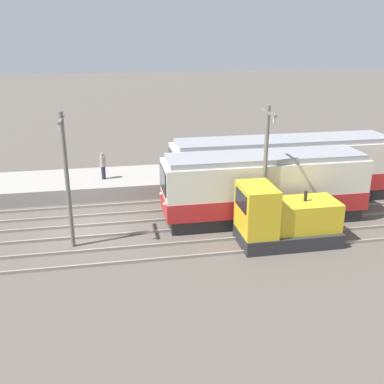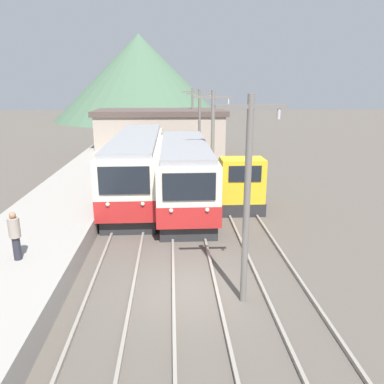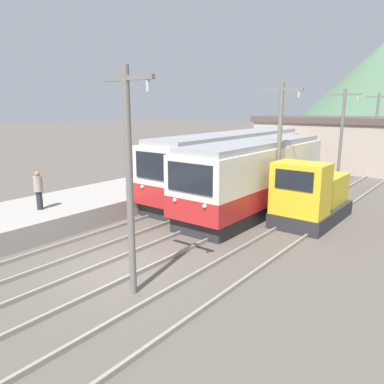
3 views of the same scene
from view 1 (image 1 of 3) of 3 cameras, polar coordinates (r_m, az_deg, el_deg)
name	(u,v)px [view 1 (image 1 of 3)]	position (r m, az deg, el deg)	size (l,w,h in m)	color
ground_plane	(89,230)	(23.88, -12.91, -4.78)	(200.00, 200.00, 0.00)	#564F47
platform_left	(91,184)	(29.55, -12.66, 0.95)	(4.50, 54.00, 0.92)	gray
track_left	(90,211)	(26.25, -12.77, -2.34)	(1.54, 60.00, 0.14)	gray
track_center	(89,231)	(23.67, -12.93, -4.82)	(1.54, 60.00, 0.14)	gray
track_right	(87,258)	(20.96, -13.15, -8.16)	(1.54, 60.00, 0.14)	gray
commuter_train_left	(282,172)	(27.58, 11.36, 2.56)	(2.84, 13.50, 3.81)	#28282B
commuter_train_center	(263,190)	(24.36, 9.06, 0.30)	(2.84, 10.94, 3.68)	#28282B
shunting_locomotive	(283,220)	(21.92, 11.50, -3.48)	(2.40, 4.84, 3.00)	#28282B
catenary_mast_near	(67,176)	(21.10, -15.63, 2.01)	(2.00, 0.20, 6.45)	slate
catenary_mast_mid	(265,165)	(22.29, 9.29, 3.41)	(2.00, 0.20, 6.45)	slate
person_on_platform	(103,165)	(28.72, -11.24, 3.42)	(0.38, 0.38, 1.71)	#282833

